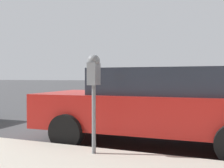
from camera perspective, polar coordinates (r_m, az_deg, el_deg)
The scene contains 3 objects.
ground_plane at distance 6.52m, azimuth 4.28°, elevation -10.12°, with size 220.00×220.00×0.00m, color #424244.
parking_meter at distance 3.98m, azimuth -3.99°, elevation 1.36°, with size 0.21×0.19×1.51m.
car_red at distance 5.25m, azimuth 9.43°, elevation -4.25°, with size 2.22×4.58×1.48m.
Camera 1 is at (-6.12, -1.83, 1.30)m, focal length 42.00 mm.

